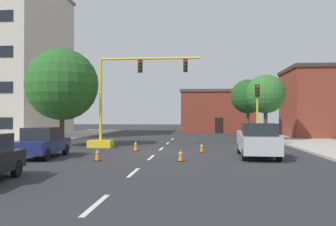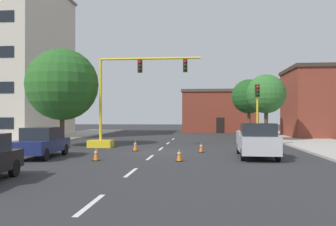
{
  "view_description": "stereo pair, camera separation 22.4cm",
  "coord_description": "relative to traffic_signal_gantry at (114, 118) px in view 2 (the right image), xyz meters",
  "views": [
    {
      "loc": [
        2.77,
        -23.37,
        2.38
      ],
      "look_at": [
        0.26,
        5.22,
        2.64
      ],
      "focal_mm": 38.08,
      "sensor_mm": 36.0,
      "label": 1
    },
    {
      "loc": [
        2.99,
        -23.35,
        2.38
      ],
      "look_at": [
        0.26,
        5.22,
        2.64
      ],
      "focal_mm": 38.08,
      "sensor_mm": 36.0,
      "label": 2
    }
  ],
  "objects": [
    {
      "name": "lane_stripe_seg_0",
      "position": [
        3.68,
        -17.29,
        -2.21
      ],
      "size": [
        0.16,
        2.4,
        0.01
      ],
      "primitive_type": "cube",
      "color": "silver",
      "rests_on": "ground_plane"
    },
    {
      "name": "lane_stripe_seg_3",
      "position": [
        3.68,
        -0.79,
        -2.21
      ],
      "size": [
        0.16,
        2.4,
        0.01
      ],
      "primitive_type": "cube",
      "color": "silver",
      "rests_on": "ground_plane"
    },
    {
      "name": "traffic_signal_gantry",
      "position": [
        0.0,
        0.0,
        0.0
      ],
      "size": [
        8.54,
        1.2,
        6.83
      ],
      "color": "yellow",
      "rests_on": "ground_plane"
    },
    {
      "name": "sidewalk_left",
      "position": [
        -9.16,
        4.71,
        -2.14
      ],
      "size": [
        6.0,
        56.0,
        0.14
      ],
      "primitive_type": "cube",
      "color": "#9E998E",
      "rests_on": "ground_plane"
    },
    {
      "name": "tree_right_mid",
      "position": [
        12.57,
        6.93,
        2.21
      ],
      "size": [
        3.61,
        3.61,
        6.25
      ],
      "color": "#4C3823",
      "rests_on": "ground_plane"
    },
    {
      "name": "lane_stripe_seg_1",
      "position": [
        3.68,
        -11.79,
        -2.21
      ],
      "size": [
        0.16,
        2.4,
        0.01
      ],
      "primitive_type": "cube",
      "color": "silver",
      "rests_on": "ground_plane"
    },
    {
      "name": "tree_left_near",
      "position": [
        -4.31,
        0.49,
        2.67
      ],
      "size": [
        5.66,
        5.66,
        7.72
      ],
      "color": "#4C3823",
      "rests_on": "ground_plane"
    },
    {
      "name": "traffic_cone_roadside_d",
      "position": [
        5.48,
        -7.91,
        -1.88
      ],
      "size": [
        0.36,
        0.36,
        0.67
      ],
      "color": "black",
      "rests_on": "ground_plane"
    },
    {
      "name": "traffic_cone_roadside_b",
      "position": [
        1.04,
        -8.07,
        -1.86
      ],
      "size": [
        0.36,
        0.36,
        0.72
      ],
      "color": "black",
      "rests_on": "ground_plane"
    },
    {
      "name": "tree_right_far",
      "position": [
        12.07,
        15.15,
        2.44
      ],
      "size": [
        3.96,
        3.96,
        6.65
      ],
      "color": "brown",
      "rests_on": "ground_plane"
    },
    {
      "name": "traffic_cone_roadside_a",
      "position": [
        2.13,
        -2.62,
        -1.84
      ],
      "size": [
        0.36,
        0.36,
        0.75
      ],
      "color": "black",
      "rests_on": "ground_plane"
    },
    {
      "name": "traffic_cone_roadside_c",
      "position": [
        6.62,
        -3.09,
        -1.88
      ],
      "size": [
        0.36,
        0.36,
        0.68
      ],
      "color": "black",
      "rests_on": "ground_plane"
    },
    {
      "name": "building_tall_left",
      "position": [
        -16.28,
        12.65,
        6.53
      ],
      "size": [
        12.56,
        13.98,
        17.47
      ],
      "color": "beige",
      "rests_on": "ground_plane"
    },
    {
      "name": "sidewalk_right",
      "position": [
        16.52,
        4.71,
        -2.14
      ],
      "size": [
        6.0,
        56.0,
        0.14
      ],
      "primitive_type": "cube",
      "color": "#B2ADA3",
      "rests_on": "ground_plane"
    },
    {
      "name": "ground_plane",
      "position": [
        3.68,
        -3.29,
        -2.21
      ],
      "size": [
        160.0,
        160.0,
        0.0
      ],
      "primitive_type": "plane",
      "color": "#2D2D30"
    },
    {
      "name": "traffic_light_pole_right",
      "position": [
        10.89,
        1.07,
        1.32
      ],
      "size": [
        0.32,
        0.47,
        4.8
      ],
      "color": "yellow",
      "rests_on": "ground_plane"
    },
    {
      "name": "sedan_navy_mid_left",
      "position": [
        -2.53,
        -6.89,
        -1.32
      ],
      "size": [
        2.03,
        4.57,
        1.74
      ],
      "color": "navy",
      "rests_on": "ground_plane"
    },
    {
      "name": "lane_stripe_seg_4",
      "position": [
        3.68,
        4.71,
        -2.21
      ],
      "size": [
        0.16,
        2.4,
        0.01
      ],
      "primitive_type": "cube",
      "color": "silver",
      "rests_on": "ground_plane"
    },
    {
      "name": "building_brick_center",
      "position": [
        9.23,
        27.68,
        0.93
      ],
      "size": [
        11.07,
        7.66,
        6.26
      ],
      "color": "brown",
      "rests_on": "ground_plane"
    },
    {
      "name": "lane_stripe_seg_5",
      "position": [
        3.68,
        10.21,
        -2.21
      ],
      "size": [
        0.16,
        2.4,
        0.01
      ],
      "primitive_type": "cube",
      "color": "silver",
      "rests_on": "ground_plane"
    },
    {
      "name": "lane_stripe_seg_2",
      "position": [
        3.68,
        -6.29,
        -2.21
      ],
      "size": [
        0.16,
        2.4,
        0.01
      ],
      "primitive_type": "cube",
      "color": "silver",
      "rests_on": "ground_plane"
    },
    {
      "name": "pickup_truck_silver",
      "position": [
        9.82,
        -5.64,
        -1.24
      ],
      "size": [
        2.21,
        5.48,
        1.99
      ],
      "color": "#BCBCC1",
      "rests_on": "ground_plane"
    }
  ]
}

